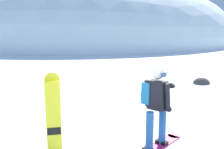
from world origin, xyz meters
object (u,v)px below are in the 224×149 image
Objects in this scene: snowboarder_main at (156,105)px; rock_small at (201,83)px; spare_snowboard at (53,116)px; rock_mid at (169,87)px.

rock_small is (4.16, 5.27, -0.92)m from snowboarder_main.
spare_snowboard is at bearing -139.66° from rock_small.
rock_small is (6.17, 5.24, -0.84)m from spare_snowboard.
spare_snowboard is 2.25× the size of rock_small.
rock_small is at bearing 10.28° from rock_mid.
snowboarder_main reaches higher than rock_mid.
spare_snowboard is 6.79m from rock_mid.
snowboarder_main is 1.04× the size of spare_snowboard.
rock_small is (1.60, 0.29, 0.00)m from rock_mid.
rock_small reaches higher than rock_mid.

